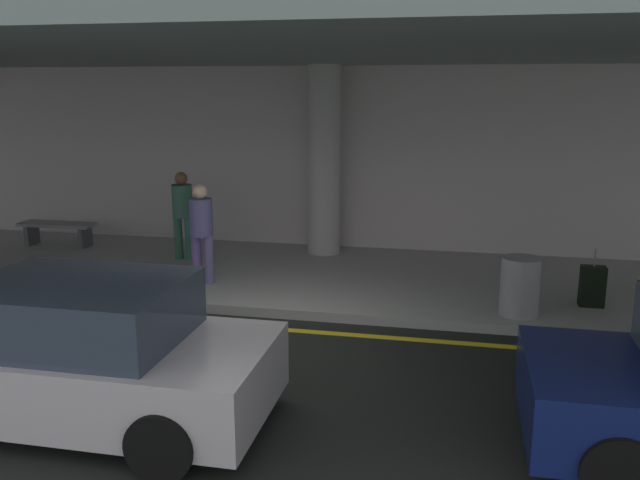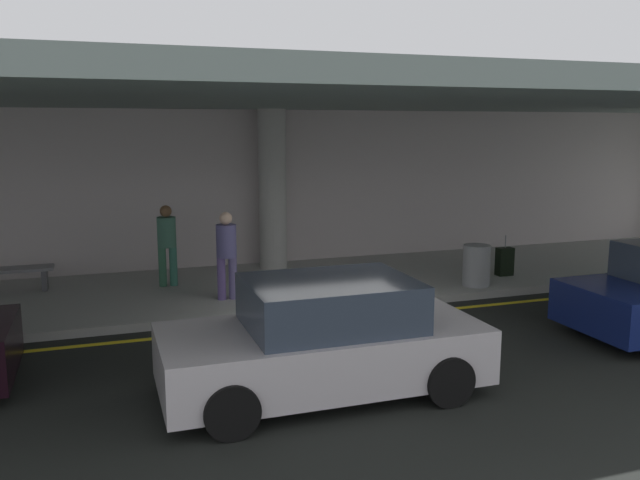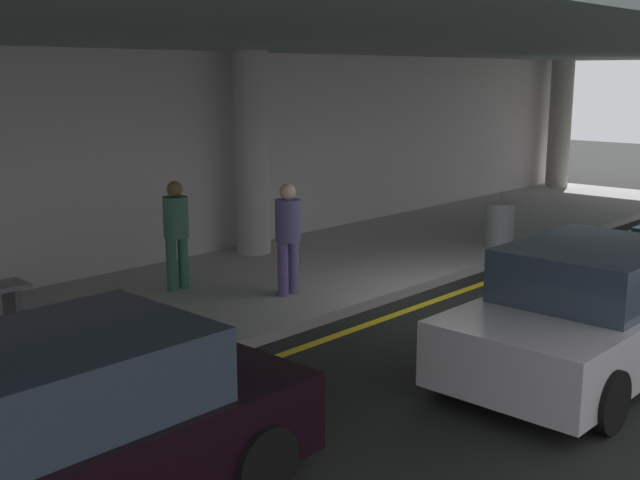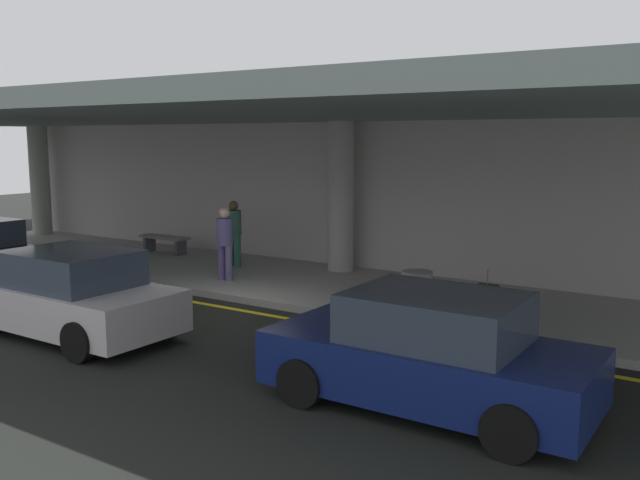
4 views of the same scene
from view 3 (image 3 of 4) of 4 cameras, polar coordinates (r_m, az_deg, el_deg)
ground_plane at (r=11.90m, az=10.30°, el=-4.92°), size 60.00×60.00×0.00m
sidewalk at (r=13.73m, az=-0.60°, el=-2.14°), size 26.00×4.20×0.15m
lane_stripe_yellow at (r=12.20m, az=8.08°, el=-4.41°), size 26.00×0.14×0.01m
support_column_left_mid at (r=14.47m, az=-4.93°, el=6.18°), size 0.64×0.64×3.65m
support_column_center at (r=24.18m, az=16.89°, el=7.99°), size 0.64×0.64×3.65m
ceiling_overhang at (r=13.00m, az=1.00°, el=14.30°), size 28.00×13.20×0.30m
terminal_back_wall at (r=15.04m, az=-6.87°, el=6.07°), size 26.00×0.30×3.80m
car_silver at (r=9.62m, az=18.75°, el=-4.99°), size 4.10×1.92×1.50m
car_black at (r=6.45m, az=-18.54°, el=-13.39°), size 4.10×1.92×1.50m
traveler_with_luggage at (r=11.72m, az=-2.32°, el=0.61°), size 0.38×0.38×1.68m
person_waiting_for_ride at (r=12.19m, az=-10.32°, el=0.87°), size 0.38×0.38×1.68m
suitcase_upright_primary at (r=16.74m, az=12.87°, el=1.46°), size 0.36×0.22×0.90m
trash_bin_steel at (r=15.48m, az=12.77°, el=1.06°), size 0.56×0.56×0.85m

